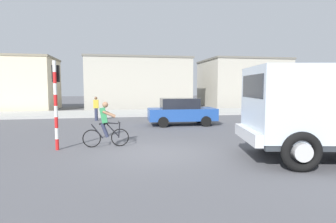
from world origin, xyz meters
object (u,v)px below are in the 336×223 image
(cyclist, at_px, (105,124))
(car_red_near, at_px, (181,111))
(pedestrian_near_kerb, at_px, (96,108))
(truck_foreground, at_px, (335,107))
(traffic_light_pole, at_px, (56,93))

(cyclist, relative_size, car_red_near, 0.43)
(cyclist, distance_m, pedestrian_near_kerb, 8.44)
(cyclist, relative_size, pedestrian_near_kerb, 1.07)
(truck_foreground, relative_size, car_red_near, 1.43)
(cyclist, distance_m, car_red_near, 6.75)
(truck_foreground, relative_size, traffic_light_pole, 1.81)
(traffic_light_pole, distance_m, car_red_near, 8.11)
(car_red_near, distance_m, pedestrian_near_kerb, 6.03)
(traffic_light_pole, xyz_separation_m, pedestrian_near_kerb, (0.75, 8.52, -1.22))
(truck_foreground, bearing_deg, traffic_light_pole, 160.81)
(truck_foreground, bearing_deg, pedestrian_near_kerb, 124.75)
(truck_foreground, distance_m, car_red_near, 8.97)
(pedestrian_near_kerb, bearing_deg, truck_foreground, -55.25)
(car_red_near, relative_size, pedestrian_near_kerb, 2.51)
(cyclist, distance_m, traffic_light_pole, 2.09)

